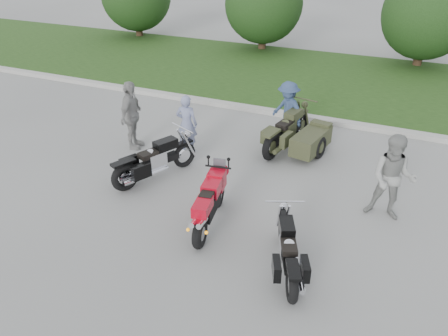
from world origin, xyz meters
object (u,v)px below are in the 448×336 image
at_px(sportbike_red, 209,203).
at_px(cruiser_left, 153,162).
at_px(person_stripe, 187,124).
at_px(cruiser_sidecar, 300,137).
at_px(person_back, 131,116).
at_px(person_grey, 393,178).
at_px(cruiser_right, 288,253).
at_px(person_denim, 288,111).

bearing_deg(sportbike_red, cruiser_left, 140.79).
relative_size(cruiser_left, person_stripe, 1.40).
height_order(sportbike_red, cruiser_sidecar, cruiser_sidecar).
bearing_deg(person_stripe, person_back, 6.53).
xyz_separation_m(person_stripe, person_back, (-1.43, -0.40, 0.14)).
relative_size(sportbike_red, person_grey, 1.09).
height_order(cruiser_right, person_denim, person_denim).
relative_size(cruiser_sidecar, person_stripe, 1.58).
distance_m(cruiser_left, cruiser_sidecar, 3.95).
bearing_deg(person_denim, person_grey, -14.03).
height_order(person_grey, person_denim, person_grey).
distance_m(cruiser_sidecar, person_back, 4.49).
height_order(sportbike_red, person_denim, person_denim).
relative_size(cruiser_right, person_back, 1.05).
distance_m(cruiser_left, person_stripe, 1.71).
bearing_deg(person_back, cruiser_sidecar, -81.15).
bearing_deg(person_back, cruiser_right, -131.24).
relative_size(cruiser_left, person_back, 1.19).
height_order(person_stripe, person_grey, person_grey).
bearing_deg(cruiser_sidecar, person_back, -149.73).
bearing_deg(cruiser_sidecar, cruiser_right, -66.71).
bearing_deg(cruiser_sidecar, person_grey, -30.90).
xyz_separation_m(sportbike_red, person_denim, (0.16, 4.69, 0.27)).
height_order(cruiser_right, cruiser_sidecar, cruiser_sidecar).
bearing_deg(sportbike_red, person_stripe, 115.60).
bearing_deg(sportbike_red, person_grey, 19.42).
bearing_deg(sportbike_red, person_back, 135.09).
xyz_separation_m(cruiser_sidecar, person_denim, (-0.60, 0.76, 0.38)).
bearing_deg(person_grey, person_denim, 137.67).
bearing_deg(cruiser_right, cruiser_left, 131.91).
distance_m(cruiser_sidecar, person_grey, 3.27).
relative_size(sportbike_red, person_stripe, 1.27).
relative_size(cruiser_sidecar, person_grey, 1.35).
xyz_separation_m(person_stripe, person_grey, (5.20, -1.03, 0.13)).
bearing_deg(person_grey, person_stripe, 170.24).
distance_m(sportbike_red, person_grey, 3.68).
bearing_deg(cruiser_left, cruiser_sidecar, 69.32).
relative_size(cruiser_left, person_denim, 1.33).
bearing_deg(person_grey, sportbike_red, -149.34).
relative_size(cruiser_sidecar, person_back, 1.33).
bearing_deg(person_grey, person_back, 176.03).
height_order(cruiser_sidecar, person_stripe, person_stripe).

